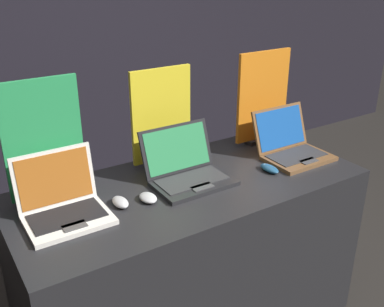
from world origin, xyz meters
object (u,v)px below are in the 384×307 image
(laptop_front, at_px, (63,203))
(laptop_middle, at_px, (187,169))
(promo_stand_front, at_px, (44,144))
(promo_stand_back, at_px, (263,100))
(mouse_back, at_px, (269,168))
(promo_stand_middle, at_px, (162,119))
(laptop_back, at_px, (291,146))
(mouse_middle, at_px, (148,198))
(mouse_front, at_px, (120,202))

(laptop_front, distance_m, laptop_middle, 0.60)
(promo_stand_front, height_order, promo_stand_back, promo_stand_front)
(promo_stand_back, bearing_deg, laptop_front, -170.63)
(mouse_back, height_order, promo_stand_back, promo_stand_back)
(promo_stand_middle, distance_m, promo_stand_back, 0.62)
(laptop_front, xyz_separation_m, promo_stand_middle, (0.60, 0.25, 0.18))
(laptop_front, height_order, promo_stand_back, promo_stand_back)
(laptop_middle, relative_size, mouse_back, 3.15)
(laptop_back, bearing_deg, promo_stand_front, 169.14)
(laptop_middle, xyz_separation_m, mouse_middle, (-0.25, -0.07, -0.04))
(promo_stand_front, relative_size, mouse_back, 4.58)
(promo_stand_front, height_order, mouse_middle, promo_stand_front)
(mouse_front, xyz_separation_m, mouse_middle, (0.12, -0.03, -0.00))
(laptop_middle, height_order, mouse_back, laptop_middle)
(mouse_middle, height_order, promo_stand_back, promo_stand_back)
(mouse_front, distance_m, mouse_middle, 0.12)
(promo_stand_front, xyz_separation_m, promo_stand_middle, (0.60, 0.06, -0.02))
(laptop_front, height_order, mouse_back, laptop_front)
(laptop_middle, relative_size, promo_stand_back, 0.71)
(laptop_middle, distance_m, promo_stand_middle, 0.30)
(mouse_middle, bearing_deg, mouse_back, -5.41)
(promo_stand_front, bearing_deg, laptop_back, -10.86)
(mouse_front, bearing_deg, laptop_middle, 7.70)
(laptop_front, xyz_separation_m, mouse_back, (1.00, -0.13, -0.05))
(promo_stand_middle, bearing_deg, mouse_back, -43.31)
(laptop_middle, bearing_deg, promo_stand_middle, 90.00)
(mouse_middle, height_order, laptop_back, laptop_back)
(mouse_front, height_order, laptop_middle, laptop_middle)
(promo_stand_middle, height_order, promo_stand_back, promo_stand_back)
(promo_stand_middle, bearing_deg, promo_stand_front, -174.12)
(mouse_middle, distance_m, promo_stand_middle, 0.46)
(laptop_back, height_order, promo_stand_back, promo_stand_back)
(laptop_middle, xyz_separation_m, mouse_back, (0.40, -0.14, -0.04))
(mouse_front, distance_m, laptop_back, 0.99)
(promo_stand_front, height_order, laptop_back, promo_stand_front)
(mouse_front, relative_size, mouse_middle, 1.05)
(laptop_back, bearing_deg, mouse_front, 179.64)
(laptop_middle, bearing_deg, mouse_front, -172.30)
(mouse_front, bearing_deg, laptop_front, 169.53)
(laptop_middle, relative_size, mouse_middle, 3.61)
(laptop_front, bearing_deg, laptop_back, -2.30)
(promo_stand_front, height_order, promo_stand_middle, promo_stand_front)
(mouse_front, xyz_separation_m, promo_stand_back, (0.98, 0.24, 0.23))
(mouse_front, bearing_deg, laptop_back, -0.36)
(mouse_back, distance_m, promo_stand_back, 0.46)
(laptop_middle, bearing_deg, promo_stand_front, 163.49)
(laptop_front, height_order, laptop_middle, laptop_front)
(promo_stand_front, relative_size, laptop_back, 1.56)
(laptop_back, distance_m, promo_stand_back, 0.32)
(mouse_middle, distance_m, laptop_back, 0.87)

